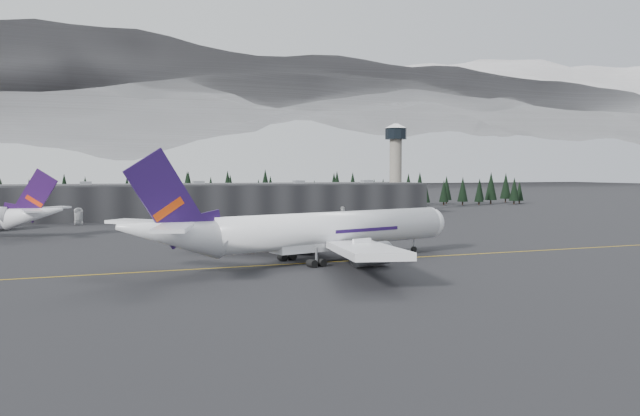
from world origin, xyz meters
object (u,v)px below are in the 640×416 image
object	(u,v)px
control_tower	(396,157)
terminal	(225,200)
jet_main	(308,232)
gse_vehicle_a	(79,223)
gse_vehicle_b	(343,217)

from	to	relation	value
control_tower	terminal	bearing A→B (deg)	-177.71
jet_main	gse_vehicle_a	world-z (taller)	jet_main
gse_vehicle_a	gse_vehicle_b	distance (m)	90.27
terminal	control_tower	bearing A→B (deg)	2.29
control_tower	gse_vehicle_b	distance (m)	53.46
terminal	jet_main	distance (m)	127.11
terminal	control_tower	distance (m)	76.98
control_tower	gse_vehicle_a	bearing A→B (deg)	-168.54
terminal	jet_main	world-z (taller)	jet_main
jet_main	gse_vehicle_a	bearing A→B (deg)	97.13
gse_vehicle_a	gse_vehicle_b	size ratio (longest dim) A/B	1.25
jet_main	terminal	bearing A→B (deg)	70.43
gse_vehicle_a	gse_vehicle_b	bearing A→B (deg)	-14.16
control_tower	jet_main	bearing A→B (deg)	-123.42
gse_vehicle_a	terminal	bearing A→B (deg)	12.63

